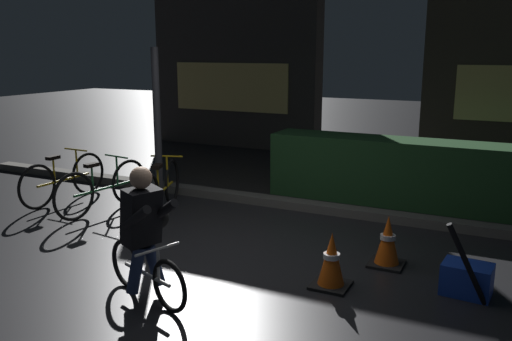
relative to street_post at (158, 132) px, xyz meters
name	(u,v)px	position (x,y,z in m)	size (l,w,h in m)	color
ground_plane	(216,260)	(1.60, -1.20, -1.14)	(40.00, 40.00, 0.00)	black
sidewalk_curb	(292,204)	(1.60, 1.00, -1.08)	(12.00, 0.24, 0.12)	#56544F
hedge_row	(432,175)	(3.40, 1.90, -0.66)	(4.80, 0.70, 0.97)	#214723
storefront_left	(235,45)	(-1.61, 5.30, 1.20)	(4.12, 0.54, 4.71)	#383330
street_post	(158,132)	(0.00, 0.00, 0.00)	(0.10, 0.10, 2.28)	#2D2D33
parked_bike_leftmost	(64,179)	(-1.64, -0.17, -0.80)	(0.46, 1.65, 0.76)	black
parked_bike_left_mid	(103,188)	(-0.73, -0.34, -0.79)	(0.46, 1.65, 0.76)	black
parked_bike_center_left	(162,190)	(0.11, -0.09, -0.79)	(0.62, 1.62, 0.79)	black
traffic_cone_near	(331,261)	(2.95, -1.30, -0.88)	(0.36, 0.36, 0.55)	black
traffic_cone_far	(388,242)	(3.31, -0.53, -0.88)	(0.36, 0.36, 0.55)	black
blue_crate	(467,279)	(4.14, -0.90, -0.99)	(0.44, 0.32, 0.30)	#193DB7
cyclist	(146,233)	(1.50, -2.26, -0.51)	(1.14, 0.64, 1.25)	black
closed_umbrella	(467,265)	(4.15, -1.15, -0.75)	(0.05, 0.05, 0.85)	black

